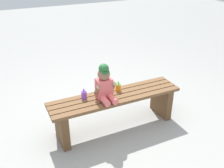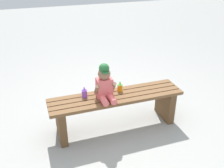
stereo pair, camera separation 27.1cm
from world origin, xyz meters
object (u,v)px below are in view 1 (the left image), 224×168
park_bench (116,106)px  sippy_cup_right (118,86)px  sippy_cup_left (84,94)px  child_figure (105,84)px

park_bench → sippy_cup_right: size_ratio=12.35×
sippy_cup_right → park_bench: bearing=-132.3°
sippy_cup_left → child_figure: bearing=-23.3°
child_figure → sippy_cup_right: child_figure is taller
park_bench → sippy_cup_right: (0.07, 0.08, 0.20)m
park_bench → sippy_cup_left: sippy_cup_left is taller
child_figure → park_bench: bearing=4.6°
child_figure → sippy_cup_left: bearing=156.7°
park_bench → sippy_cup_left: (-0.35, 0.08, 0.20)m
sippy_cup_left → sippy_cup_right: 0.42m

